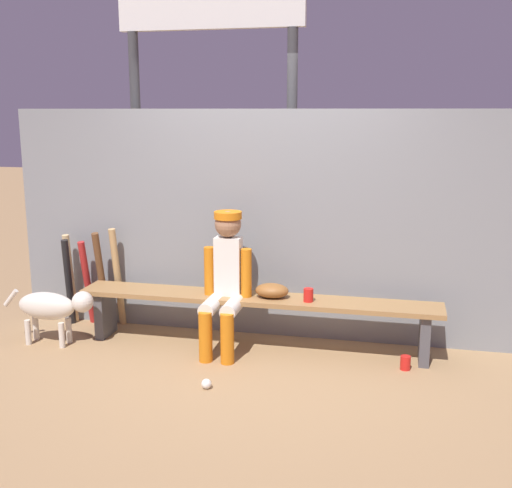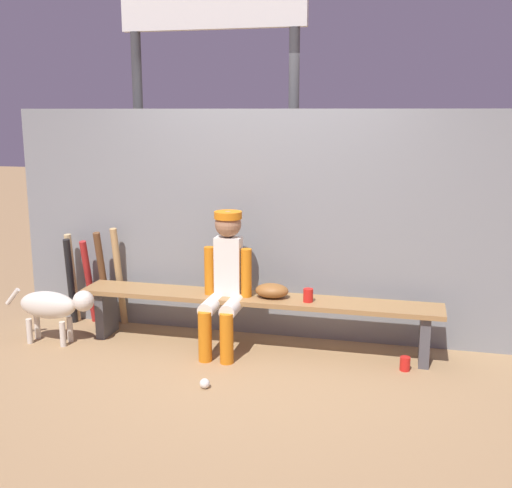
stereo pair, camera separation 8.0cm
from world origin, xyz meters
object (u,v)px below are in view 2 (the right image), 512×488
bat_wood_dark (103,279)px  bat_aluminum_red (89,282)px  scoreboard (218,26)px  dog (54,306)px  baseball (205,383)px  cup_on_bench (308,295)px  dugout_bench (256,307)px  baseball_glove (272,291)px  bat_aluminum_black (71,281)px  cup_on_ground (405,364)px  player_seated (225,277)px  bat_wood_tan (119,277)px  bat_wood_natural (73,278)px

bat_wood_dark → bat_aluminum_red: bat_wood_dark is taller
scoreboard → dog: bearing=-127.8°
baseball → scoreboard: 3.39m
cup_on_bench → dog: size_ratio=0.13×
dugout_bench → baseball_glove: 0.20m
dugout_bench → bat_aluminum_black: size_ratio=3.71×
cup_on_bench → cup_on_ground: bearing=-10.7°
player_seated → dog: size_ratio=1.39×
bat_wood_tan → cup_on_ground: bat_wood_tan is taller
dog → bat_aluminum_red: bearing=85.5°
dugout_bench → bat_aluminum_black: bearing=174.1°
dugout_bench → player_seated: (-0.24, -0.11, 0.27)m
player_seated → dog: (-1.48, -0.19, -0.30)m
baseball → cup_on_bench: bearing=53.2°
baseball_glove → scoreboard: 2.61m
player_seated → baseball: player_seated is taller
bat_wood_tan → dugout_bench: bearing=-11.1°
bat_wood_dark → bat_aluminum_black: 0.33m
baseball → cup_on_ground: cup_on_ground is taller
bat_wood_dark → cup_on_bench: size_ratio=8.28×
baseball_glove → bat_wood_natural: size_ratio=0.33×
dugout_bench → bat_aluminum_red: bearing=171.8°
cup_on_bench → dog: cup_on_bench is taller
dugout_bench → baseball_glove: size_ratio=10.94×
scoreboard → player_seated: bearing=-71.4°
bat_wood_dark → bat_aluminum_red: (-0.16, 0.03, -0.05)m
bat_wood_tan → cup_on_ground: (2.62, -0.46, -0.41)m
player_seated → scoreboard: bearing=108.6°
bat_aluminum_black → bat_wood_natural: 0.06m
bat_aluminum_black → bat_wood_dark: bearing=3.0°
bat_wood_tan → bat_wood_dark: (-0.13, -0.06, -0.01)m
bat_wood_tan → cup_on_ground: bearing=-10.1°
cup_on_bench → baseball_glove: bearing=171.9°
baseball_glove → bat_wood_dark: bearing=172.8°
bat_wood_natural → cup_on_bench: size_ratio=7.79×
bat_wood_dark → scoreboard: bearing=45.1°
player_seated → bat_wood_tan: player_seated is taller
cup_on_bench → dugout_bench: bearing=174.3°
bat_aluminum_red → cup_on_bench: 2.14m
baseball_glove → bat_aluminum_black: (-1.97, 0.19, -0.10)m
bat_wood_tan → bat_wood_dark: bearing=-155.0°
bat_aluminum_red → dog: bearing=-94.5°
baseball_glove → bat_wood_dark: bat_wood_dark is taller
baseball_glove → cup_on_ground: (1.10, -0.19, -0.46)m
scoreboard → bat_wood_natural: bearing=-145.4°
baseball_glove → scoreboard: bearing=125.6°
bat_wood_dark → cup_on_ground: size_ratio=8.28×
baseball → dog: size_ratio=0.09×
dugout_bench → bat_wood_dark: (-1.51, 0.21, 0.09)m
bat_aluminum_red → cup_on_bench: size_ratio=7.38×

